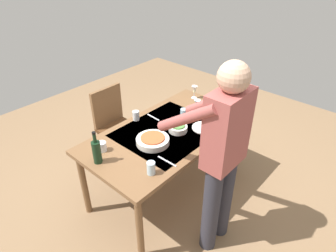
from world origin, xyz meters
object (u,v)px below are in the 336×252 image
Objects in this scene: person_server at (222,153)px; water_cup_far_right at (136,116)px; wine_glass_left at (194,90)px; water_cup_near_right at (183,113)px; chair_near at (114,121)px; dinner_plate_near at (204,128)px; wine_glass_right at (197,104)px; water_cup_near_left at (151,168)px; side_bowl_salad at (178,128)px; wine_bottle at (97,151)px; dining_table at (168,137)px; serving_bowl_pasta at (153,140)px; water_cup_far_left at (102,146)px.

person_server reaches higher than water_cup_far_right.
water_cup_near_right is (0.43, 0.19, -0.05)m from wine_glass_left.
chair_near is 3.96× the size of dinner_plate_near.
wine_glass_right is 0.66× the size of dinner_plate_near.
person_server is 0.56m from water_cup_near_left.
side_bowl_salad is 0.78× the size of dinner_plate_near.
wine_bottle reaches higher than water_cup_far_right.
water_cup_near_left is (0.36, -0.40, -0.15)m from person_server.
wine_bottle is 1.03m from water_cup_near_right.
dining_table is 0.99× the size of person_server.
wine_bottle reaches higher than dining_table.
water_cup_far_right is (0.06, 0.46, 0.28)m from chair_near.
dinner_plate_near reaches higher than dining_table.
person_server is 0.70m from serving_bowl_pasta.
chair_near is 8.95× the size of water_cup_near_right.
wine_glass_right is 1.54× the size of water_cup_far_right.
water_cup_near_right is 0.48m from water_cup_far_right.
dinner_plate_near is (0.02, 0.27, -0.04)m from water_cup_near_right.
wine_glass_left and wine_glass_right have the same top height.
wine_glass_left reaches higher than dinner_plate_near.
wine_glass_left is 0.66m from dinner_plate_near.
water_cup_near_right is 1.03× the size of water_cup_far_right.
water_cup_far_right is (0.53, -0.37, -0.06)m from wine_glass_right.
wine_bottle is at bearing 4.58° from wine_glass_left.
water_cup_far_left is 0.88× the size of water_cup_far_right.
water_cup_near_right is at bearing -171.57° from serving_bowl_pasta.
wine_glass_left is 0.80m from water_cup_far_right.
water_cup_far_left is at bearing -141.06° from wine_bottle.
chair_near reaches higher than water_cup_far_left.
chair_near is 6.03× the size of wine_glass_right.
serving_bowl_pasta is at bearing 8.43° from water_cup_near_right.
chair_near is 0.54m from water_cup_far_right.
chair_near is 0.91m from water_cup_far_left.
wine_glass_left is 0.66× the size of dinner_plate_near.
dining_table is 0.64m from water_cup_near_left.
dining_table is 0.77m from wine_glass_left.
water_cup_far_right reaches higher than side_bowl_salad.
person_server reaches higher than dinner_plate_near.
wine_glass_right reaches higher than side_bowl_salad.
water_cup_near_left is 0.60× the size of side_bowl_salad.
serving_bowl_pasta is at bearing 8.84° from dining_table.
dinner_plate_near is (-0.33, 0.61, -0.04)m from water_cup_far_right.
dining_table is at bearing -150.37° from water_cup_near_left.
water_cup_near_left is 0.65m from side_bowl_salad.
water_cup_near_right is at bearing -122.22° from person_server.
side_bowl_salad is at bearing 11.57° from wine_glass_right.
person_server is 1.00m from wine_bottle.
water_cup_near_right is 0.54m from serving_bowl_pasta.
wine_glass_right reaches higher than water_cup_near_right.
wine_bottle reaches higher than water_cup_far_left.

